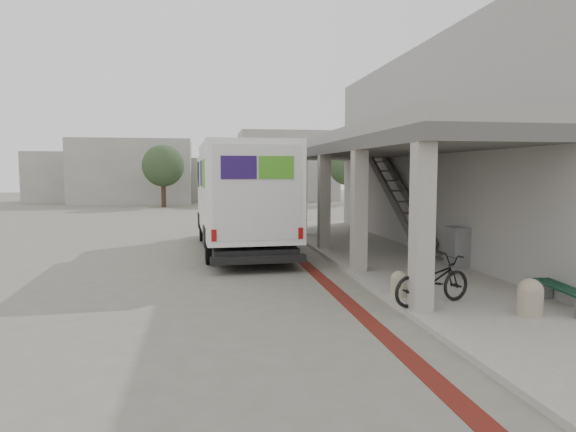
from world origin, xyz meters
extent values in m
plane|color=#666357|center=(0.00, 0.00, 0.00)|extent=(120.00, 120.00, 0.00)
cube|color=#5B1912|center=(1.00, 2.00, 0.01)|extent=(0.35, 40.00, 0.01)
cube|color=gray|center=(4.00, 0.00, 0.06)|extent=(4.40, 28.00, 0.12)
cube|color=gray|center=(7.35, 4.50, 3.50)|extent=(4.30, 17.00, 7.00)
cube|color=#514E4C|center=(3.60, 4.50, 3.50)|extent=(3.40, 16.90, 0.35)
cube|color=gray|center=(3.60, 4.50, 3.85)|extent=(3.40, 16.90, 0.35)
cube|color=gray|center=(-8.00, 34.00, 2.75)|extent=(10.00, 6.00, 5.50)
cube|color=gray|center=(-1.00, 38.00, 2.00)|extent=(8.00, 6.00, 4.00)
cube|color=gray|center=(6.00, 36.00, 3.25)|extent=(9.00, 6.00, 6.50)
cube|color=gray|center=(-14.00, 37.00, 2.25)|extent=(7.00, 5.00, 4.50)
cylinder|color=#38281C|center=(-5.00, 28.00, 1.20)|extent=(0.36, 0.36, 2.40)
sphere|color=#293C23|center=(-5.00, 28.00, 3.20)|extent=(3.20, 3.20, 3.20)
cylinder|color=#38281C|center=(2.00, 30.00, 1.20)|extent=(0.36, 0.36, 2.40)
sphere|color=#293C23|center=(2.00, 30.00, 3.20)|extent=(3.20, 3.20, 3.20)
cylinder|color=#38281C|center=(10.00, 29.00, 1.20)|extent=(0.36, 0.36, 2.40)
sphere|color=#293C23|center=(10.00, 29.00, 3.20)|extent=(3.20, 3.20, 3.20)
cube|color=black|center=(-0.70, 5.08, 0.45)|extent=(2.68, 8.00, 0.34)
cube|color=white|center=(-0.66, 4.06, 2.20)|extent=(2.94, 5.98, 2.94)
cube|color=white|center=(-0.81, 7.96, 2.03)|extent=(2.79, 2.25, 2.60)
cube|color=white|center=(-0.86, 9.15, 1.07)|extent=(2.51, 0.77, 0.90)
cube|color=black|center=(-0.85, 8.86, 2.66)|extent=(2.51, 0.65, 1.19)
cube|color=black|center=(-0.54, 1.02, 0.40)|extent=(2.61, 0.38, 0.20)
cube|color=#261253|center=(-2.05, 4.80, 2.71)|extent=(0.08, 1.58, 0.85)
cube|color=#469921|center=(-1.99, 3.11, 2.71)|extent=(0.08, 1.58, 0.85)
cube|color=#261253|center=(-1.05, 1.08, 2.88)|extent=(0.96, 0.07, 0.62)
cube|color=#469921|center=(-0.04, 1.11, 2.88)|extent=(0.96, 0.07, 0.62)
cylinder|color=black|center=(-2.00, 7.97, 0.51)|extent=(0.36, 1.03, 1.02)
cylinder|color=black|center=(0.37, 8.06, 0.51)|extent=(0.36, 1.03, 1.02)
cylinder|color=black|center=(-1.80, 2.78, 0.51)|extent=(0.36, 1.03, 1.02)
cylinder|color=black|center=(0.57, 2.87, 0.51)|extent=(0.36, 1.03, 1.02)
cube|color=slate|center=(5.00, -3.12, 0.31)|extent=(0.38, 0.13, 0.37)
cube|color=#103222|center=(4.76, -3.83, 0.51)|extent=(0.35, 1.76, 0.04)
cube|color=#103222|center=(4.90, -3.85, 0.51)|extent=(0.35, 1.76, 0.04)
cube|color=#103222|center=(5.03, -3.87, 0.51)|extent=(0.35, 1.76, 0.04)
cylinder|color=gray|center=(3.93, -4.21, 0.35)|extent=(0.46, 0.46, 0.46)
sphere|color=gray|center=(3.93, -4.21, 0.58)|extent=(0.46, 0.46, 0.46)
cylinder|color=gray|center=(2.10, -2.40, 0.30)|extent=(0.36, 0.36, 0.36)
sphere|color=gray|center=(2.10, -2.40, 0.48)|extent=(0.36, 0.36, 0.36)
cube|color=gray|center=(5.00, 0.55, 0.68)|extent=(0.52, 0.68, 1.12)
imported|color=black|center=(2.50, -3.15, 0.61)|extent=(1.98, 1.18, 0.98)
camera|label=1|loc=(-2.01, -12.65, 2.78)|focal=32.00mm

